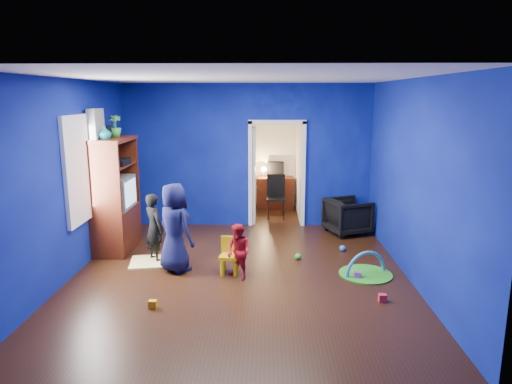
{
  "coord_description": "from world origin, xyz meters",
  "views": [
    {
      "loc": [
        0.41,
        -6.46,
        2.65
      ],
      "look_at": [
        0.23,
        0.4,
        1.2
      ],
      "focal_mm": 32.0,
      "sensor_mm": 36.0,
      "label": 1
    }
  ],
  "objects_px": {
    "armchair": "(348,216)",
    "play_mat": "(365,274)",
    "child_black": "(154,227)",
    "child_navy": "(175,228)",
    "folding_chair": "(276,198)",
    "tv_armoire": "(115,195)",
    "toddler_red": "(238,252)",
    "crt_tv": "(117,192)",
    "hopper_ball": "(176,254)",
    "kid_chair": "(229,258)",
    "vase": "(105,133)",
    "study_desk": "(275,193)"
  },
  "relations": [
    {
      "from": "vase",
      "to": "crt_tv",
      "type": "xyz_separation_m",
      "value": [
        0.04,
        0.3,
        -1.05
      ]
    },
    {
      "from": "child_navy",
      "to": "kid_chair",
      "type": "height_order",
      "value": "child_navy"
    },
    {
      "from": "tv_armoire",
      "to": "folding_chair",
      "type": "xyz_separation_m",
      "value": [
        2.82,
        2.14,
        -0.52
      ]
    },
    {
      "from": "play_mat",
      "to": "vase",
      "type": "bearing_deg",
      "value": 169.14
    },
    {
      "from": "hopper_ball",
      "to": "play_mat",
      "type": "bearing_deg",
      "value": -6.86
    },
    {
      "from": "vase",
      "to": "crt_tv",
      "type": "distance_m",
      "value": 1.09
    },
    {
      "from": "armchair",
      "to": "child_navy",
      "type": "bearing_deg",
      "value": 102.83
    },
    {
      "from": "vase",
      "to": "kid_chair",
      "type": "height_order",
      "value": "vase"
    },
    {
      "from": "child_navy",
      "to": "study_desk",
      "type": "distance_m",
      "value": 4.4
    },
    {
      "from": "vase",
      "to": "child_black",
      "type": "bearing_deg",
      "value": -17.87
    },
    {
      "from": "toddler_red",
      "to": "tv_armoire",
      "type": "height_order",
      "value": "tv_armoire"
    },
    {
      "from": "toddler_red",
      "to": "crt_tv",
      "type": "relative_size",
      "value": 1.18
    },
    {
      "from": "armchair",
      "to": "play_mat",
      "type": "distance_m",
      "value": 2.16
    },
    {
      "from": "child_navy",
      "to": "child_black",
      "type": "bearing_deg",
      "value": -3.91
    },
    {
      "from": "kid_chair",
      "to": "folding_chair",
      "type": "height_order",
      "value": "folding_chair"
    },
    {
      "from": "crt_tv",
      "to": "play_mat",
      "type": "bearing_deg",
      "value": -14.97
    },
    {
      "from": "armchair",
      "to": "child_navy",
      "type": "xyz_separation_m",
      "value": [
        -2.98,
        -2.03,
        0.34
      ]
    },
    {
      "from": "child_black",
      "to": "kid_chair",
      "type": "xyz_separation_m",
      "value": [
        1.26,
        -0.52,
        -0.31
      ]
    },
    {
      "from": "kid_chair",
      "to": "folding_chair",
      "type": "relative_size",
      "value": 0.54
    },
    {
      "from": "child_black",
      "to": "vase",
      "type": "distance_m",
      "value": 1.72
    },
    {
      "from": "tv_armoire",
      "to": "study_desk",
      "type": "bearing_deg",
      "value": 47.77
    },
    {
      "from": "child_navy",
      "to": "toddler_red",
      "type": "relative_size",
      "value": 1.66
    },
    {
      "from": "armchair",
      "to": "crt_tv",
      "type": "relative_size",
      "value": 1.09
    },
    {
      "from": "tv_armoire",
      "to": "play_mat",
      "type": "relative_size",
      "value": 2.47
    },
    {
      "from": "vase",
      "to": "play_mat",
      "type": "xyz_separation_m",
      "value": [
        4.12,
        -0.79,
        -2.06
      ]
    },
    {
      "from": "child_navy",
      "to": "toddler_red",
      "type": "bearing_deg",
      "value": -155.41
    },
    {
      "from": "child_black",
      "to": "folding_chair",
      "type": "height_order",
      "value": "child_black"
    },
    {
      "from": "crt_tv",
      "to": "child_navy",
      "type": "bearing_deg",
      "value": -39.82
    },
    {
      "from": "armchair",
      "to": "folding_chair",
      "type": "height_order",
      "value": "folding_chair"
    },
    {
      "from": "crt_tv",
      "to": "hopper_ball",
      "type": "height_order",
      "value": "crt_tv"
    },
    {
      "from": "crt_tv",
      "to": "hopper_ball",
      "type": "bearing_deg",
      "value": -33.02
    },
    {
      "from": "child_navy",
      "to": "play_mat",
      "type": "distance_m",
      "value": 2.98
    },
    {
      "from": "toddler_red",
      "to": "folding_chair",
      "type": "height_order",
      "value": "folding_chair"
    },
    {
      "from": "child_navy",
      "to": "armchair",
      "type": "bearing_deg",
      "value": -104.52
    },
    {
      "from": "play_mat",
      "to": "folding_chair",
      "type": "distance_m",
      "value": 3.51
    },
    {
      "from": "kid_chair",
      "to": "folding_chair",
      "type": "bearing_deg",
      "value": 84.36
    },
    {
      "from": "toddler_red",
      "to": "kid_chair",
      "type": "xyz_separation_m",
      "value": [
        -0.15,
        0.2,
        -0.16
      ]
    },
    {
      "from": "child_navy",
      "to": "vase",
      "type": "relative_size",
      "value": 6.28
    },
    {
      "from": "armchair",
      "to": "child_navy",
      "type": "height_order",
      "value": "child_navy"
    },
    {
      "from": "play_mat",
      "to": "folding_chair",
      "type": "height_order",
      "value": "folding_chair"
    },
    {
      "from": "child_navy",
      "to": "tv_armoire",
      "type": "relative_size",
      "value": 0.7
    },
    {
      "from": "study_desk",
      "to": "child_navy",
      "type": "bearing_deg",
      "value": -111.31
    },
    {
      "from": "child_black",
      "to": "play_mat",
      "type": "height_order",
      "value": "child_black"
    },
    {
      "from": "play_mat",
      "to": "toddler_red",
      "type": "bearing_deg",
      "value": -174.32
    },
    {
      "from": "armchair",
      "to": "child_black",
      "type": "relative_size",
      "value": 0.68
    },
    {
      "from": "child_navy",
      "to": "hopper_ball",
      "type": "distance_m",
      "value": 0.57
    },
    {
      "from": "child_navy",
      "to": "hopper_ball",
      "type": "xyz_separation_m",
      "value": [
        -0.05,
        0.25,
        -0.51
      ]
    },
    {
      "from": "tv_armoire",
      "to": "armchair",
      "type": "bearing_deg",
      "value": 13.96
    },
    {
      "from": "vase",
      "to": "tv_armoire",
      "type": "bearing_deg",
      "value": 90.0
    },
    {
      "from": "tv_armoire",
      "to": "child_navy",
      "type": "bearing_deg",
      "value": -38.89
    }
  ]
}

